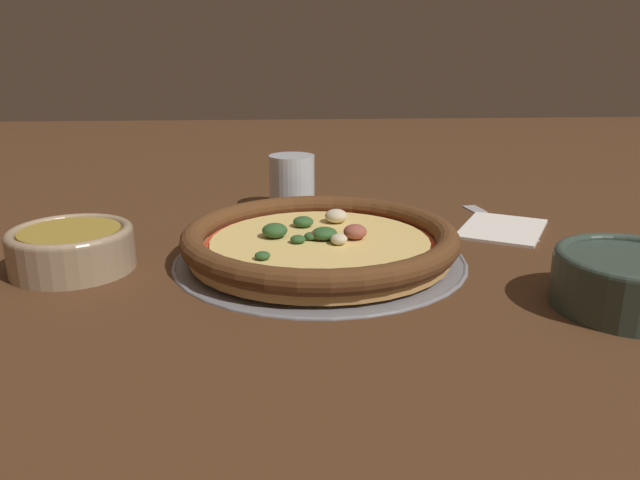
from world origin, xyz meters
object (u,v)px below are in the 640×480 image
at_px(bowl_far, 630,279).
at_px(bowl_near, 72,247).
at_px(pizza, 320,240).
at_px(drinking_cup, 292,182).
at_px(napkin, 503,227).
at_px(fork, 495,219).
at_px(pizza_tray, 320,257).

bearing_deg(bowl_far, bowl_near, 75.74).
relative_size(pizza, drinking_cup, 3.92).
bearing_deg(napkin, bowl_far, -173.84).
relative_size(napkin, fork, 0.89).
height_order(bowl_near, drinking_cup, drinking_cup).
relative_size(pizza_tray, pizza, 1.06).
xyz_separation_m(pizza, drinking_cup, (0.25, 0.03, 0.02)).
bearing_deg(bowl_near, bowl_far, -104.26).
bearing_deg(pizza_tray, pizza, 5.96).
distance_m(bowl_far, fork, 0.33).
distance_m(pizza_tray, pizza, 0.02).
bearing_deg(napkin, drinking_cup, 64.42).
xyz_separation_m(pizza_tray, bowl_far, (-0.17, -0.30, 0.03)).
height_order(pizza, drinking_cup, drinking_cup).
height_order(bowl_far, fork, bowl_far).
distance_m(pizza_tray, napkin, 0.29).
xyz_separation_m(pizza_tray, bowl_near, (-0.02, 0.29, 0.03)).
distance_m(pizza, bowl_far, 0.34).
distance_m(pizza_tray, fork, 0.32).
xyz_separation_m(pizza, fork, (0.16, -0.27, -0.02)).
xyz_separation_m(pizza_tray, pizza, (0.00, 0.00, 0.02)).
bearing_deg(napkin, fork, -6.85).
height_order(pizza, napkin, pizza).
bearing_deg(pizza_tray, bowl_near, 93.19).
xyz_separation_m(bowl_far, drinking_cup, (0.42, 0.33, 0.01)).
distance_m(bowl_near, fork, 0.59).
bearing_deg(fork, pizza, 110.63).
relative_size(bowl_near, drinking_cup, 1.64).
height_order(bowl_far, napkin, bowl_far).
bearing_deg(drinking_cup, bowl_near, 135.77).
bearing_deg(drinking_cup, napkin, -115.58).
relative_size(pizza_tray, bowl_near, 2.52).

